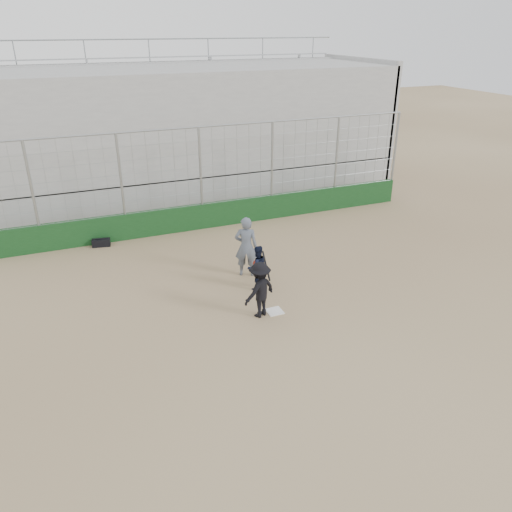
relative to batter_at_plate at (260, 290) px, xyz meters
name	(u,v)px	position (x,y,z in m)	size (l,w,h in m)	color
ground	(275,312)	(0.46, 0.01, -0.81)	(90.00, 90.00, 0.00)	brown
home_plate	(275,311)	(0.46, 0.01, -0.80)	(0.44, 0.44, 0.02)	white
backstop	(202,205)	(0.46, 7.01, 0.14)	(18.10, 0.25, 4.04)	#113515
bleachers	(169,132)	(0.46, 11.96, 2.11)	(20.25, 6.70, 6.98)	gray
batter_at_plate	(260,290)	(0.00, 0.00, 0.00)	(1.20, 0.97, 1.79)	black
catcher_crouched	(257,274)	(0.54, 1.47, -0.32)	(0.78, 0.65, 0.99)	black
umpire	(246,250)	(0.56, 2.48, 0.09)	(0.73, 0.48, 1.80)	#515A67
equipment_bag	(101,243)	(-3.55, 6.67, -0.67)	(0.68, 0.39, 0.31)	black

